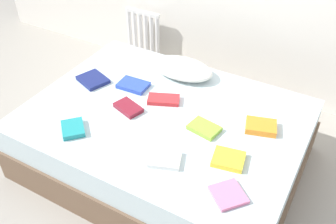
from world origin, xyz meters
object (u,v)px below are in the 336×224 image
object	(u,v)px
pillow	(182,68)
textbook_pink	(228,195)
bed	(165,139)
textbook_maroon	(128,108)
textbook_navy	(93,80)
textbook_yellow	(229,159)
textbook_blue	(133,85)
textbook_white	(165,159)
textbook_teal	(73,129)
textbook_lime	(204,128)
radiator	(143,33)
textbook_orange	(261,127)
textbook_red	(164,100)

from	to	relation	value
pillow	textbook_pink	bearing A→B (deg)	-50.44
bed	textbook_maroon	world-z (taller)	textbook_maroon
textbook_navy	textbook_yellow	xyz separation A→B (m)	(1.30, -0.29, 0.00)
textbook_blue	textbook_white	xyz separation A→B (m)	(0.62, -0.58, -0.00)
textbook_teal	textbook_lime	bearing A→B (deg)	73.52
textbook_lime	textbook_pink	size ratio (longest dim) A/B	1.13
pillow	textbook_pink	xyz separation A→B (m)	(0.82, -0.99, -0.05)
bed	textbook_pink	distance (m)	0.87
pillow	textbook_navy	distance (m)	0.73
pillow	textbook_navy	xyz separation A→B (m)	(-0.58, -0.45, -0.04)
pillow	textbook_white	size ratio (longest dim) A/B	2.70
radiator	textbook_pink	bearing A→B (deg)	-45.62
textbook_maroon	textbook_lime	bearing A→B (deg)	24.61
textbook_pink	textbook_yellow	distance (m)	0.28
textbook_orange	textbook_red	world-z (taller)	textbook_orange
textbook_maroon	textbook_red	bearing A→B (deg)	68.46
bed	textbook_navy	bearing A→B (deg)	173.76
textbook_yellow	textbook_orange	bearing A→B (deg)	68.06
textbook_red	textbook_white	distance (m)	0.62
textbook_teal	textbook_white	size ratio (longest dim) A/B	0.93
pillow	textbook_orange	bearing A→B (deg)	-23.53
textbook_pink	textbook_white	world-z (taller)	textbook_white
textbook_red	textbook_yellow	bearing A→B (deg)	-50.71
textbook_pink	textbook_blue	bearing A→B (deg)	99.22
textbook_teal	textbook_navy	bearing A→B (deg)	159.08
textbook_pink	textbook_yellow	xyz separation A→B (m)	(-0.10, 0.26, 0.01)
radiator	textbook_maroon	world-z (taller)	radiator
radiator	textbook_white	world-z (taller)	radiator
textbook_lime	bed	bearing A→B (deg)	-173.62
textbook_teal	textbook_blue	xyz separation A→B (m)	(0.07, 0.64, -0.00)
textbook_red	textbook_navy	bearing A→B (deg)	160.73
textbook_red	textbook_maroon	bearing A→B (deg)	-153.05
textbook_blue	radiator	bearing A→B (deg)	115.96
textbook_orange	textbook_blue	bearing A→B (deg)	163.47
bed	textbook_teal	bearing A→B (deg)	-133.94
textbook_lime	textbook_blue	distance (m)	0.74
radiator	textbook_teal	xyz separation A→B (m)	(0.50, -1.67, 0.14)
textbook_red	textbook_white	world-z (taller)	textbook_red
textbook_pink	textbook_white	xyz separation A→B (m)	(-0.45, 0.06, 0.00)
textbook_orange	textbook_navy	bearing A→B (deg)	167.35
radiator	pillow	xyz separation A→B (m)	(0.81, -0.68, 0.18)
pillow	textbook_blue	size ratio (longest dim) A/B	2.29
textbook_yellow	textbook_blue	bearing A→B (deg)	147.25
radiator	textbook_orange	xyz separation A→B (m)	(1.61, -1.02, 0.15)
textbook_orange	textbook_pink	xyz separation A→B (m)	(0.03, -0.65, -0.01)
textbook_blue	textbook_yellow	size ratio (longest dim) A/B	1.20
textbook_orange	textbook_lime	world-z (taller)	textbook_orange
pillow	textbook_red	xyz separation A→B (m)	(0.06, -0.40, -0.04)
textbook_teal	textbook_blue	world-z (taller)	textbook_teal
radiator	textbook_orange	bearing A→B (deg)	-32.44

